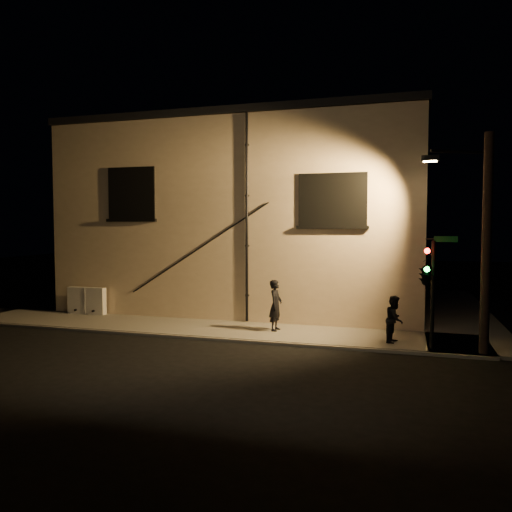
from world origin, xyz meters
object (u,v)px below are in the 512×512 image
(pedestrian_b, at_px, (395,319))
(traffic_signal, at_px, (426,273))
(utility_cabinet, at_px, (87,301))
(pedestrian_a, at_px, (276,305))
(streetlamp_pole, at_px, (482,238))

(pedestrian_b, height_order, traffic_signal, traffic_signal)
(utility_cabinet, distance_m, pedestrian_a, 8.92)
(utility_cabinet, relative_size, pedestrian_b, 1.15)
(pedestrian_b, distance_m, traffic_signal, 1.97)
(utility_cabinet, height_order, pedestrian_b, pedestrian_b)
(traffic_signal, relative_size, streetlamp_pole, 0.52)
(utility_cabinet, relative_size, streetlamp_pole, 0.26)
(pedestrian_b, xyz_separation_m, streetlamp_pole, (2.52, -0.64, 2.72))
(utility_cabinet, height_order, pedestrian_a, pedestrian_a)
(traffic_signal, bearing_deg, pedestrian_a, 165.24)
(utility_cabinet, relative_size, pedestrian_a, 0.95)
(traffic_signal, distance_m, streetlamp_pole, 1.93)
(pedestrian_b, bearing_deg, traffic_signal, -110.23)
(streetlamp_pole, bearing_deg, utility_cabinet, 171.24)
(pedestrian_b, relative_size, traffic_signal, 0.44)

